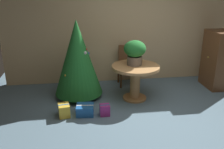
% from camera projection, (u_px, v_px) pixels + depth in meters
% --- Properties ---
extents(ground_plane, '(6.60, 6.60, 0.00)m').
position_uv_depth(ground_plane, '(158.00, 123.00, 4.21)').
color(ground_plane, slate).
extents(back_wall_panel, '(6.00, 0.10, 2.60)m').
position_uv_depth(back_wall_panel, '(132.00, 27.00, 5.83)').
color(back_wall_panel, tan).
rests_on(back_wall_panel, ground_plane).
extents(round_dining_table, '(0.95, 0.95, 0.72)m').
position_uv_depth(round_dining_table, '(135.00, 75.00, 4.98)').
color(round_dining_table, '#B27F4C').
rests_on(round_dining_table, ground_plane).
extents(flower_vase, '(0.44, 0.44, 0.50)m').
position_uv_depth(flower_vase, '(135.00, 51.00, 4.87)').
color(flower_vase, '#665B51').
rests_on(flower_vase, round_dining_table).
extents(wooden_chair_far, '(0.41, 0.40, 0.92)m').
position_uv_depth(wooden_chair_far, '(127.00, 63.00, 5.78)').
color(wooden_chair_far, brown).
rests_on(wooden_chair_far, ground_plane).
extents(holiday_tree, '(0.98, 0.98, 1.61)m').
position_uv_depth(holiday_tree, '(78.00, 58.00, 4.97)').
color(holiday_tree, brown).
rests_on(holiday_tree, ground_plane).
extents(gift_box_blue, '(0.34, 0.32, 0.18)m').
position_uv_depth(gift_box_blue, '(85.00, 110.00, 4.48)').
color(gift_box_blue, '#1E569E').
rests_on(gift_box_blue, ground_plane).
extents(gift_box_purple, '(0.18, 0.17, 0.20)m').
position_uv_depth(gift_box_purple, '(105.00, 110.00, 4.46)').
color(gift_box_purple, '#9E287A').
rests_on(gift_box_purple, ground_plane).
extents(gift_box_gold, '(0.23, 0.27, 0.23)m').
position_uv_depth(gift_box_gold, '(64.00, 110.00, 4.42)').
color(gift_box_gold, gold).
rests_on(gift_box_gold, ground_plane).
extents(wooden_cabinet, '(0.54, 0.69, 1.29)m').
position_uv_depth(wooden_cabinet, '(219.00, 60.00, 5.58)').
color(wooden_cabinet, brown).
rests_on(wooden_cabinet, ground_plane).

